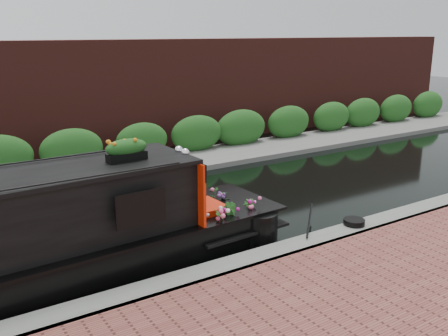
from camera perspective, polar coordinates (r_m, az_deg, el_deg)
ground at (r=11.76m, az=-9.59°, el=-6.24°), size 80.00×80.00×0.00m
near_bank_coping at (r=9.09m, az=-0.98°, el=-12.80°), size 40.00×0.60×0.50m
far_bank_path at (r=15.52m, az=-15.84°, el=-1.26°), size 40.00×2.40×0.34m
far_hedge at (r=16.35m, az=-16.80°, el=-0.49°), size 40.00×1.10×2.80m
far_brick_wall at (r=18.32m, az=-18.69°, el=1.02°), size 40.00×1.00×8.00m
rope_fender at (r=11.32m, az=4.97°, el=-6.13°), size 0.31×0.34×0.31m
coiled_mooring_rope at (r=11.19m, az=14.65°, el=-5.99°), size 0.46×0.46×0.12m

